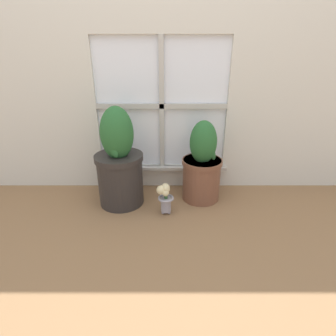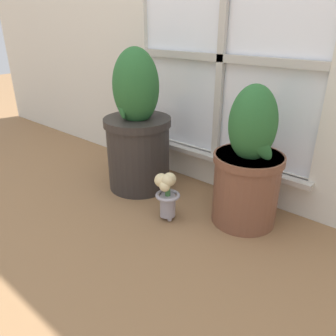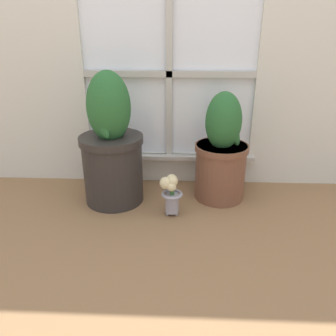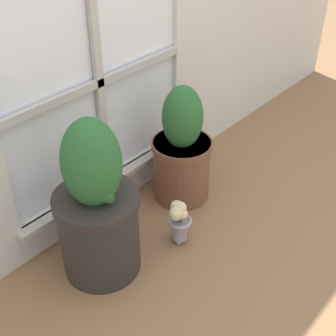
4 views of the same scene
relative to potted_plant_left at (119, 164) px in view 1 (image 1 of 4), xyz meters
The scene contains 5 objects.
ground_plane 0.49m from the potted_plant_left, 38.81° to the right, with size 10.00×10.00×0.00m, color olive.
wall_with_window 1.05m from the potted_plant_left, 44.17° to the left, with size 4.40×0.10×2.50m.
potted_plant_left is the anchor object (origin of this frame).
potted_plant_right 0.61m from the potted_plant_left, ahead, with size 0.30×0.30×0.61m.
flower_vase 0.40m from the potted_plant_left, 24.67° to the right, with size 0.12×0.11×0.22m.
Camera 1 is at (0.05, -1.48, 1.05)m, focal length 28.00 mm.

